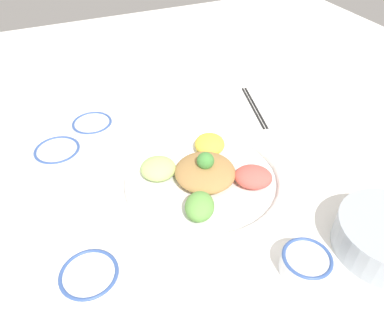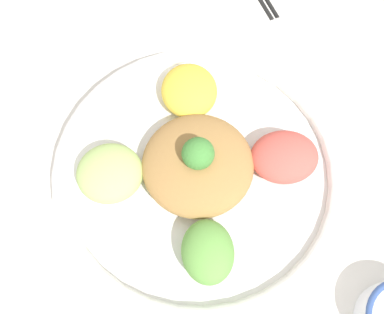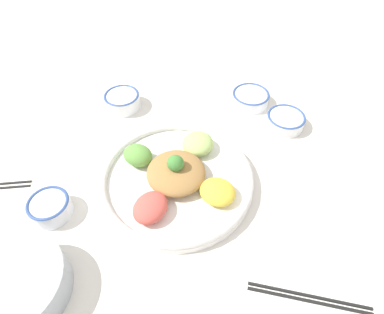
% 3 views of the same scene
% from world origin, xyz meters
% --- Properties ---
extents(ground_plane, '(2.40, 2.40, 0.00)m').
position_xyz_m(ground_plane, '(0.00, 0.00, 0.00)').
color(ground_plane, white).
extents(salad_platter, '(0.38, 0.38, 0.10)m').
position_xyz_m(salad_platter, '(0.01, -0.04, 0.02)').
color(salad_platter, white).
rests_on(salad_platter, ground_plane).
extents(sauce_bowl_red, '(0.11, 0.11, 0.05)m').
position_xyz_m(sauce_bowl_red, '(-0.29, -0.20, 0.03)').
color(sauce_bowl_red, white).
rests_on(sauce_bowl_red, ground_plane).
extents(rice_bowl_blue, '(0.10, 0.10, 0.04)m').
position_xyz_m(rice_bowl_blue, '(0.09, -0.33, 0.02)').
color(rice_bowl_blue, white).
rests_on(rice_bowl_blue, ground_plane).
extents(sauce_bowl_dark, '(0.12, 0.12, 0.04)m').
position_xyz_m(sauce_bowl_dark, '(-0.29, 0.20, 0.02)').
color(sauce_bowl_dark, white).
rests_on(sauce_bowl_dark, ground_plane).
extents(rice_bowl_plain, '(0.11, 0.11, 0.04)m').
position_xyz_m(rice_bowl_plain, '(-0.19, 0.28, 0.02)').
color(rice_bowl_plain, white).
rests_on(rice_bowl_plain, ground_plane).
extents(side_serving_bowl, '(0.20, 0.20, 0.07)m').
position_xyz_m(side_serving_bowl, '(0.27, -0.35, 0.04)').
color(side_serving_bowl, '#A8B2BC').
rests_on(side_serving_bowl, ground_plane).
extents(chopsticks_pair_far, '(0.08, 0.23, 0.01)m').
position_xyz_m(chopsticks_pair_far, '(0.31, 0.21, 0.00)').
color(chopsticks_pair_far, black).
rests_on(chopsticks_pair_far, ground_plane).
extents(serving_spoon_main, '(0.13, 0.09, 0.01)m').
position_xyz_m(serving_spoon_main, '(-0.07, 0.41, 0.00)').
color(serving_spoon_main, silver).
rests_on(serving_spoon_main, ground_plane).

